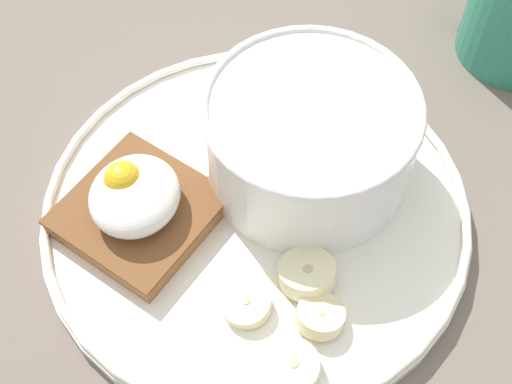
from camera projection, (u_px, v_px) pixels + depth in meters
ground_plane at (256, 224)px, 49.39cm from camera, size 120.00×120.00×2.00cm
plate at (256, 210)px, 47.89cm from camera, size 28.69×28.69×1.60cm
oatmeal_bowl at (309, 137)px, 46.59cm from camera, size 14.11×14.11×6.95cm
toast_slice at (139, 213)px, 46.51cm from camera, size 11.65×11.65×1.58cm
poached_egg at (133, 194)px, 44.79cm from camera, size 6.23×5.75×3.37cm
banana_slice_front at (320, 316)px, 42.70cm from camera, size 3.45×3.32×1.63cm
banana_slice_left at (307, 273)px, 44.14cm from camera, size 5.13×5.08×1.97cm
banana_slice_back at (246, 304)px, 43.31cm from camera, size 4.21×4.24×1.19cm
banana_slice_right at (293, 366)px, 41.07cm from camera, size 4.45×4.41×1.50cm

